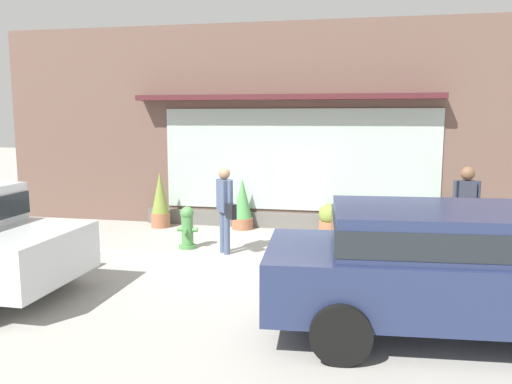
{
  "coord_description": "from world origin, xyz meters",
  "views": [
    {
      "loc": [
        1.73,
        -8.76,
        2.58
      ],
      "look_at": [
        -0.31,
        1.2,
        1.1
      ],
      "focal_mm": 36.22,
      "sensor_mm": 36.0,
      "label": 1
    }
  ],
  "objects_px": {
    "pedestrian_with_handbag": "(225,204)",
    "parked_car_navy": "(453,263)",
    "potted_plant_trailing_edge": "(378,224)",
    "potted_plant_window_center": "(448,219)",
    "fire_hydrant": "(187,227)",
    "pedestrian_passerby": "(466,209)",
    "potted_plant_window_right": "(329,220)",
    "potted_plant_doorstep": "(160,201)",
    "potted_plant_low_front": "(242,205)"
  },
  "relations": [
    {
      "from": "pedestrian_with_handbag",
      "to": "parked_car_navy",
      "type": "xyz_separation_m",
      "value": [
        3.58,
        -3.03,
        -0.07
      ]
    },
    {
      "from": "pedestrian_with_handbag",
      "to": "potted_plant_trailing_edge",
      "type": "height_order",
      "value": "pedestrian_with_handbag"
    },
    {
      "from": "potted_plant_window_center",
      "to": "parked_car_navy",
      "type": "bearing_deg",
      "value": -98.23
    },
    {
      "from": "fire_hydrant",
      "to": "pedestrian_with_handbag",
      "type": "xyz_separation_m",
      "value": [
        0.84,
        -0.25,
        0.53
      ]
    },
    {
      "from": "pedestrian_passerby",
      "to": "potted_plant_trailing_edge",
      "type": "bearing_deg",
      "value": 117.67
    },
    {
      "from": "pedestrian_passerby",
      "to": "potted_plant_trailing_edge",
      "type": "xyz_separation_m",
      "value": [
        -1.37,
        2.19,
        -0.77
      ]
    },
    {
      "from": "potted_plant_window_center",
      "to": "potted_plant_trailing_edge",
      "type": "distance_m",
      "value": 1.46
    },
    {
      "from": "pedestrian_passerby",
      "to": "potted_plant_trailing_edge",
      "type": "relative_size",
      "value": 3.57
    },
    {
      "from": "parked_car_navy",
      "to": "potted_plant_window_center",
      "type": "bearing_deg",
      "value": 77.44
    },
    {
      "from": "potted_plant_window_right",
      "to": "potted_plant_window_center",
      "type": "bearing_deg",
      "value": 6.98
    },
    {
      "from": "pedestrian_passerby",
      "to": "potted_plant_window_right",
      "type": "relative_size",
      "value": 2.45
    },
    {
      "from": "fire_hydrant",
      "to": "potted_plant_doorstep",
      "type": "height_order",
      "value": "potted_plant_doorstep"
    },
    {
      "from": "pedestrian_passerby",
      "to": "parked_car_navy",
      "type": "relative_size",
      "value": 0.38
    },
    {
      "from": "pedestrian_with_handbag",
      "to": "potted_plant_trailing_edge",
      "type": "xyz_separation_m",
      "value": [
        2.88,
        2.14,
        -0.7
      ]
    },
    {
      "from": "potted_plant_doorstep",
      "to": "potted_plant_low_front",
      "type": "bearing_deg",
      "value": 5.62
    },
    {
      "from": "potted_plant_window_center",
      "to": "potted_plant_low_front",
      "type": "distance_m",
      "value": 4.52
    },
    {
      "from": "parked_car_navy",
      "to": "potted_plant_trailing_edge",
      "type": "bearing_deg",
      "value": 93.3
    },
    {
      "from": "potted_plant_window_right",
      "to": "potted_plant_window_center",
      "type": "distance_m",
      "value": 2.52
    },
    {
      "from": "fire_hydrant",
      "to": "parked_car_navy",
      "type": "relative_size",
      "value": 0.18
    },
    {
      "from": "fire_hydrant",
      "to": "parked_car_navy",
      "type": "bearing_deg",
      "value": -36.6
    },
    {
      "from": "pedestrian_with_handbag",
      "to": "potted_plant_window_right",
      "type": "height_order",
      "value": "pedestrian_with_handbag"
    },
    {
      "from": "pedestrian_with_handbag",
      "to": "potted_plant_low_front",
      "type": "relative_size",
      "value": 1.4
    },
    {
      "from": "pedestrian_with_handbag",
      "to": "pedestrian_passerby",
      "type": "bearing_deg",
      "value": 46.06
    },
    {
      "from": "parked_car_navy",
      "to": "potted_plant_low_front",
      "type": "xyz_separation_m",
      "value": [
        -3.76,
        5.25,
        -0.32
      ]
    },
    {
      "from": "fire_hydrant",
      "to": "potted_plant_window_right",
      "type": "relative_size",
      "value": 1.17
    },
    {
      "from": "fire_hydrant",
      "to": "pedestrian_passerby",
      "type": "distance_m",
      "value": 5.14
    },
    {
      "from": "pedestrian_passerby",
      "to": "potted_plant_trailing_edge",
      "type": "height_order",
      "value": "pedestrian_passerby"
    },
    {
      "from": "potted_plant_window_right",
      "to": "potted_plant_window_center",
      "type": "height_order",
      "value": "potted_plant_window_center"
    },
    {
      "from": "potted_plant_trailing_edge",
      "to": "potted_plant_doorstep",
      "type": "bearing_deg",
      "value": -178.61
    },
    {
      "from": "parked_car_navy",
      "to": "potted_plant_window_center",
      "type": "relative_size",
      "value": 5.95
    },
    {
      "from": "pedestrian_with_handbag",
      "to": "fire_hydrant",
      "type": "bearing_deg",
      "value": -149.95
    },
    {
      "from": "potted_plant_window_center",
      "to": "potted_plant_trailing_edge",
      "type": "height_order",
      "value": "potted_plant_window_center"
    },
    {
      "from": "potted_plant_doorstep",
      "to": "parked_car_navy",
      "type": "bearing_deg",
      "value": -41.56
    },
    {
      "from": "fire_hydrant",
      "to": "potted_plant_low_front",
      "type": "xyz_separation_m",
      "value": [
        0.66,
        1.96,
        0.14
      ]
    },
    {
      "from": "parked_car_navy",
      "to": "potted_plant_window_right",
      "type": "bearing_deg",
      "value": 105.2
    },
    {
      "from": "pedestrian_passerby",
      "to": "parked_car_navy",
      "type": "bearing_deg",
      "value": -107.12
    },
    {
      "from": "pedestrian_passerby",
      "to": "pedestrian_with_handbag",
      "type": "bearing_deg",
      "value": 175.03
    },
    {
      "from": "pedestrian_with_handbag",
      "to": "potted_plant_window_right",
      "type": "bearing_deg",
      "value": 92.28
    },
    {
      "from": "potted_plant_window_right",
      "to": "potted_plant_low_front",
      "type": "xyz_separation_m",
      "value": [
        -2.02,
        0.34,
        0.2
      ]
    },
    {
      "from": "fire_hydrant",
      "to": "potted_plant_low_front",
      "type": "bearing_deg",
      "value": 71.36
    },
    {
      "from": "fire_hydrant",
      "to": "potted_plant_window_center",
      "type": "relative_size",
      "value": 1.07
    },
    {
      "from": "potted_plant_low_front",
      "to": "potted_plant_doorstep",
      "type": "height_order",
      "value": "potted_plant_doorstep"
    },
    {
      "from": "parked_car_navy",
      "to": "potted_plant_low_front",
      "type": "bearing_deg",
      "value": 121.29
    },
    {
      "from": "pedestrian_with_handbag",
      "to": "potted_plant_window_center",
      "type": "xyz_separation_m",
      "value": [
        4.33,
        2.18,
        -0.54
      ]
    },
    {
      "from": "fire_hydrant",
      "to": "pedestrian_with_handbag",
      "type": "bearing_deg",
      "value": -16.6
    },
    {
      "from": "potted_plant_trailing_edge",
      "to": "potted_plant_doorstep",
      "type": "distance_m",
      "value": 5.02
    },
    {
      "from": "potted_plant_window_right",
      "to": "parked_car_navy",
      "type": "bearing_deg",
      "value": -70.46
    },
    {
      "from": "pedestrian_with_handbag",
      "to": "potted_plant_trailing_edge",
      "type": "distance_m",
      "value": 3.66
    },
    {
      "from": "fire_hydrant",
      "to": "parked_car_navy",
      "type": "xyz_separation_m",
      "value": [
        4.42,
        -3.28,
        0.46
      ]
    },
    {
      "from": "pedestrian_passerby",
      "to": "potted_plant_doorstep",
      "type": "bearing_deg",
      "value": 157.67
    }
  ]
}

